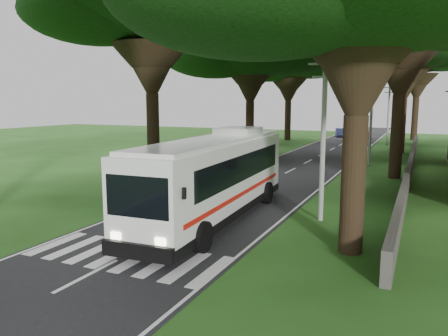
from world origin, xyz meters
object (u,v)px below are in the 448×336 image
Objects in this scene: distant_car_b at (340,132)px; distant_car_c at (365,134)px; pole_far at (388,113)px; coach_bus at (215,176)px; pedestrian at (142,185)px; pole_near at (323,134)px; pole_mid at (371,118)px.

distant_car_b reaches higher than distant_car_c.
distant_car_c is (-3.85, 9.59, -3.52)m from pole_far.
pole_far reaches higher than distant_car_c.
coach_bus is 8.65× the size of pedestrian.
pole_near is 5.12× the size of pedestrian.
distant_car_c is 49.52m from pedestrian.
pole_mid is 5.12× the size of pedestrian.
pole_far is 13.95m from distant_car_b.
distant_car_b is 4.23m from distant_car_c.
pedestrian is (-6.00, 2.51, -1.35)m from coach_bus.
pedestrian is (-10.70, 0.54, -3.40)m from pole_near.
pole_mid is 1.97× the size of distant_car_b.
distant_car_b is 2.60× the size of pedestrian.
pole_near is 11.24m from pedestrian.
pole_far reaches higher than coach_bus.
coach_bus is 6.64m from pedestrian.
pedestrian is at bearing 74.33° from distant_car_c.
pole_far is at bearing -24.60° from pedestrian.
pole_mid is at bearing 90.00° from pole_near.
distant_car_b is at bearing 104.20° from pole_mid.
distant_car_c is at bearing 97.42° from pole_mid.
coach_bus is (-4.70, -21.97, -2.05)m from pole_mid.
pole_far is 10.92m from distant_car_c.
pole_mid and pole_far have the same top height.
pole_near and pole_mid have the same top height.
pedestrian is (-10.70, -19.46, -3.40)m from pole_mid.
coach_bus is (-4.70, -41.97, -2.05)m from pole_far.
coach_bus is 3.10× the size of distant_car_c.
pole_mid is at bearing -89.65° from distant_car_b.
distant_car_c is at bearing -17.38° from pedestrian.
pole_mid is at bearing -38.24° from pedestrian.
pole_near is 51.72m from distant_car_b.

